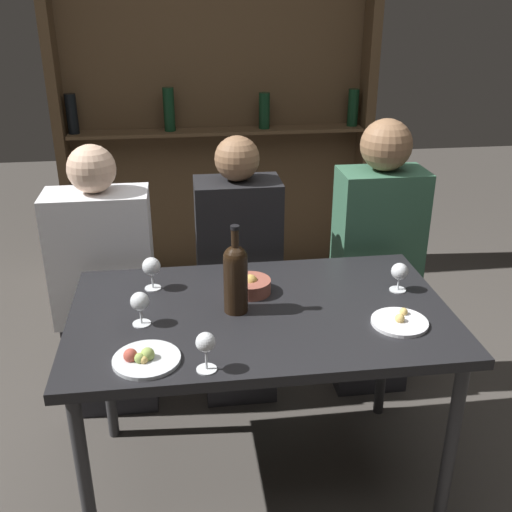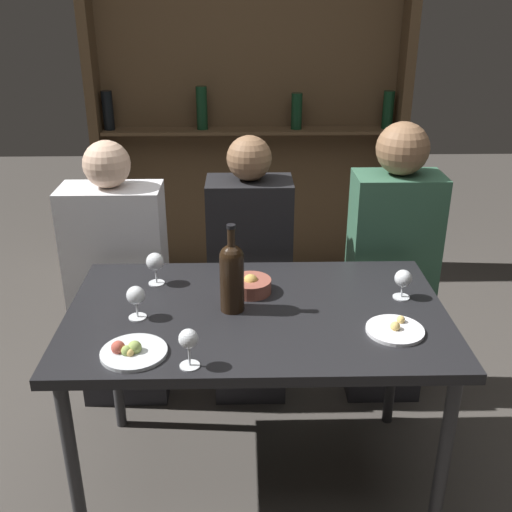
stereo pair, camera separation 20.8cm
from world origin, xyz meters
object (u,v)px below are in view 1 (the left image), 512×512
Objects in this scene: wine_glass_3 at (206,344)px; seated_person_right at (375,268)px; food_plate_0 at (400,321)px; food_plate_1 at (144,358)px; seated_person_center at (239,282)px; wine_glass_0 at (400,273)px; wine_glass_2 at (151,267)px; wine_bottle at (236,275)px; snack_bowl at (250,286)px; seated_person_left at (106,293)px; wine_glass_1 at (140,303)px.

wine_glass_3 is 1.22m from seated_person_right.
food_plate_0 is 0.83m from food_plate_1.
food_plate_1 is 0.16× the size of seated_person_center.
wine_glass_0 is 0.58× the size of food_plate_0.
wine_glass_2 is 0.10× the size of seated_person_center.
wine_glass_2 is at bearing 155.93° from food_plate_0.
seated_person_center is at bearing 180.00° from seated_person_right.
food_plate_0 is at bearing -16.76° from wine_bottle.
food_plate_0 is 0.87m from seated_person_center.
snack_bowl reaches higher than food_plate_1.
seated_person_left is (-0.39, 0.89, -0.27)m from wine_glass_3.
wine_glass_1 is 0.57× the size of food_plate_1.
food_plate_1 is 0.17× the size of seated_person_left.
wine_glass_0 is at bearing 7.61° from wine_glass_1.
wine_bottle is 0.82m from seated_person_left.
wine_glass_1 is 0.76m from seated_person_center.
wine_glass_2 reaches higher than wine_glass_0.
food_plate_1 is 1.29m from seated_person_right.
food_plate_1 is at bearing -159.03° from wine_glass_0.
snack_bowl is (0.35, -0.08, -0.06)m from wine_glass_2.
wine_glass_0 is 0.76m from seated_person_center.
seated_person_left reaches higher than wine_glass_0.
wine_glass_2 is 1.05m from seated_person_right.
wine_glass_3 is (-0.12, -0.34, -0.05)m from wine_bottle.
food_plate_0 is (0.81, -0.36, -0.08)m from wine_glass_2.
wine_bottle is 0.32m from wine_glass_1.
wine_glass_0 is at bearing -99.84° from seated_person_right.
wine_glass_0 is at bearing -42.30° from seated_person_center.
wine_glass_2 is 0.82× the size of snack_bowl.
wine_bottle is 0.92m from seated_person_right.
wine_glass_2 is at bearing 144.51° from wine_bottle.
seated_person_right reaches higher than seated_person_center.
wine_bottle is at bearing -173.10° from wine_glass_0.
wine_bottle is 2.08× the size of snack_bowl.
wine_glass_1 is at bearing -171.05° from wine_bottle.
seated_person_right reaches higher than seated_person_left.
food_plate_1 is at bearing -75.84° from seated_person_left.
wine_glass_1 is 0.25m from wine_glass_2.
seated_person_left reaches higher than food_plate_1.
snack_bowl is at bearing -37.03° from seated_person_left.
seated_person_left is (-0.22, 0.35, -0.27)m from wine_glass_2.
wine_glass_1 is 0.94× the size of wine_glass_2.
seated_person_center reaches higher than wine_glass_2.
wine_bottle reaches higher than wine_glass_0.
snack_bowl is (0.36, 0.40, 0.02)m from food_plate_1.
wine_glass_3 is at bearing -55.56° from wine_glass_1.
wine_glass_0 is 0.53× the size of food_plate_1.
wine_bottle is 0.18m from snack_bowl.
wine_bottle is 2.52× the size of wine_glass_2.
seated_person_left is (-0.51, 0.56, -0.32)m from wine_bottle.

